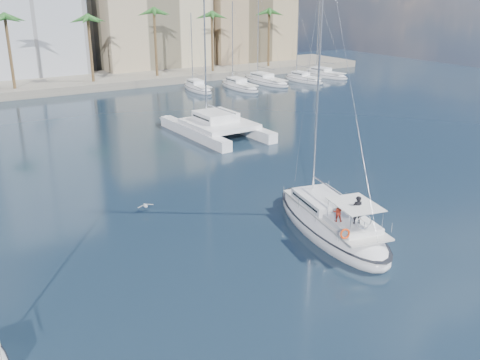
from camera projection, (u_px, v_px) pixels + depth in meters
ground at (257, 225)px, 36.46m from camera, size 160.00×160.00×0.00m
quay at (45, 85)px, 84.98m from camera, size 120.00×14.00×1.20m
building_beige at (149, 17)px, 99.91m from camera, size 20.00×14.00×20.00m
building_tan_right at (245, 20)px, 108.59m from camera, size 18.00×12.00×18.00m
palm_centre at (43, 23)px, 78.50m from camera, size 3.60×3.60×12.30m
palm_right at (240, 17)px, 95.39m from camera, size 3.60×3.60×12.30m
main_sloop at (330, 223)px, 35.38m from camera, size 6.72×13.41×19.04m
catamaran at (217, 124)px, 58.54m from camera, size 7.18×13.79×19.63m
seagull at (145, 206)px, 38.40m from camera, size 1.20×0.52×0.22m
moored_yacht_a at (198, 91)px, 83.94m from camera, size 3.37×9.52×11.90m
moored_yacht_b at (239, 89)px, 85.57m from camera, size 3.32×10.83×13.72m
moored_yacht_c at (266, 83)px, 90.40m from camera, size 3.98×12.33×15.54m
moored_yacht_d at (303, 82)px, 92.03m from camera, size 3.52×9.55×11.90m
moored_yacht_e at (325, 77)px, 96.86m from camera, size 4.61×11.11×13.72m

